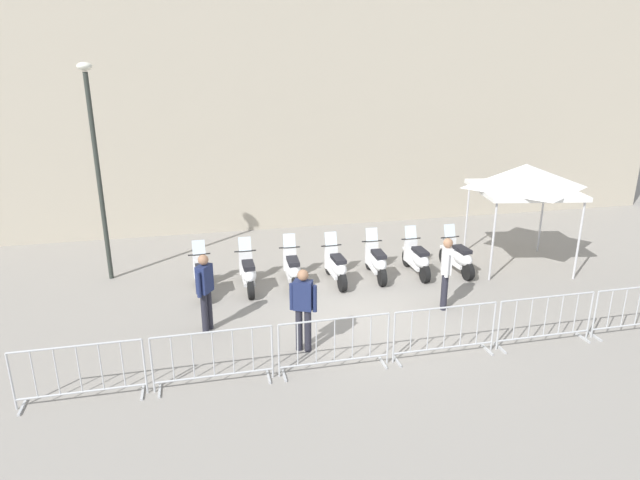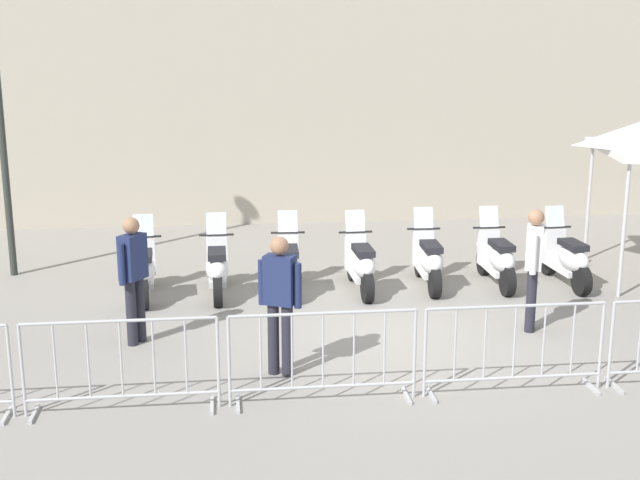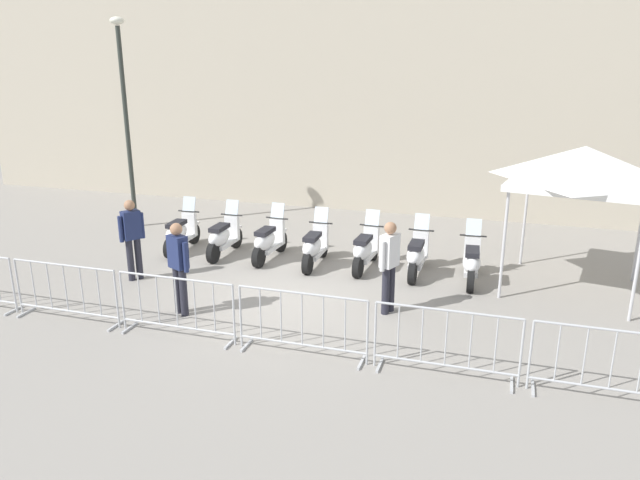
{
  "view_description": "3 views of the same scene",
  "coord_description": "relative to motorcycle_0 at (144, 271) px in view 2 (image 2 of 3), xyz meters",
  "views": [
    {
      "loc": [
        -1.29,
        -11.13,
        5.44
      ],
      "look_at": [
        -0.78,
        2.22,
        1.1
      ],
      "focal_mm": 30.12,
      "sensor_mm": 36.0,
      "label": 1
    },
    {
      "loc": [
        -0.08,
        -11.03,
        4.0
      ],
      "look_at": [
        -0.99,
        1.37,
        0.99
      ],
      "focal_mm": 46.9,
      "sensor_mm": 36.0,
      "label": 2
    },
    {
      "loc": [
        5.69,
        -9.18,
        4.47
      ],
      "look_at": [
        0.1,
        1.32,
        0.84
      ],
      "focal_mm": 33.16,
      "sensor_mm": 36.0,
      "label": 3
    }
  ],
  "objects": [
    {
      "name": "motorcycle_0",
      "position": [
        0.0,
        0.0,
        0.0
      ],
      "size": [
        0.73,
        1.7,
        1.24
      ],
      "color": "black",
      "rests_on": "ground"
    },
    {
      "name": "officer_mid_plaza",
      "position": [
        5.81,
        -1.03,
        0.53
      ],
      "size": [
        0.29,
        0.54,
        1.73
      ],
      "color": "#23232D",
      "rests_on": "ground"
    },
    {
      "name": "officer_near_row_end",
      "position": [
        2.5,
        -2.88,
        0.53
      ],
      "size": [
        0.54,
        0.3,
        1.73
      ],
      "color": "#23232D",
      "rests_on": "ground"
    },
    {
      "name": "barrier_segment_2",
      "position": [
        3.07,
        -3.64,
        0.07
      ],
      "size": [
        2.09,
        0.8,
        1.07
      ],
      "color": "#B2B5B7",
      "rests_on": "ground"
    },
    {
      "name": "motorcycle_4",
      "position": [
        4.48,
        0.91,
        0.0
      ],
      "size": [
        0.62,
        1.72,
        1.24
      ],
      "color": "black",
      "rests_on": "ground"
    },
    {
      "name": "barrier_segment_1",
      "position": [
        0.9,
        -4.05,
        0.07
      ],
      "size": [
        2.09,
        0.8,
        1.07
      ],
      "color": "#B2B5B7",
      "rests_on": "ground"
    },
    {
      "name": "motorcycle_1",
      "position": [
        1.12,
        0.21,
        0.0
      ],
      "size": [
        0.68,
        1.71,
        1.24
      ],
      "color": "black",
      "rests_on": "ground"
    },
    {
      "name": "ground_plane",
      "position": [
        3.75,
        -1.34,
        -0.45
      ],
      "size": [
        120.0,
        120.0,
        0.0
      ],
      "primitive_type": "plane",
      "color": "gray"
    },
    {
      "name": "motorcycle_2",
      "position": [
        2.24,
        0.46,
        0.0
      ],
      "size": [
        0.62,
        1.72,
        1.24
      ],
      "color": "black",
      "rests_on": "ground"
    },
    {
      "name": "motorcycle_5",
      "position": [
        5.62,
        1.09,
        0.0
      ],
      "size": [
        0.66,
        1.72,
        1.24
      ],
      "color": "black",
      "rests_on": "ground"
    },
    {
      "name": "motorcycle_3",
      "position": [
        3.39,
        0.58,
        0.0
      ],
      "size": [
        0.7,
        1.71,
        1.24
      ],
      "color": "black",
      "rests_on": "ground"
    },
    {
      "name": "officer_by_barriers",
      "position": [
        0.44,
        -1.95,
        0.53
      ],
      "size": [
        0.34,
        0.52,
        1.73
      ],
      "color": "#23232D",
      "rests_on": "ground"
    },
    {
      "name": "motorcycle_6",
      "position": [
        6.77,
        1.2,
        0.0
      ],
      "size": [
        0.72,
        1.7,
        1.24
      ],
      "color": "black",
      "rests_on": "ground"
    },
    {
      "name": "barrier_segment_3",
      "position": [
        5.24,
        -3.22,
        0.07
      ],
      "size": [
        2.09,
        0.8,
        1.07
      ],
      "color": "#B2B5B7",
      "rests_on": "ground"
    }
  ]
}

